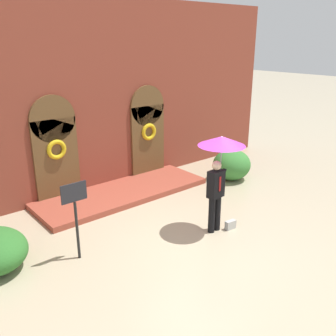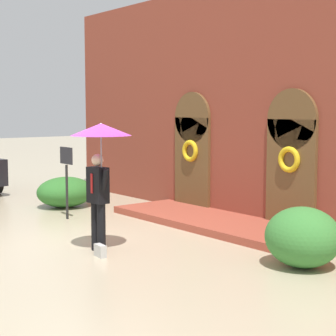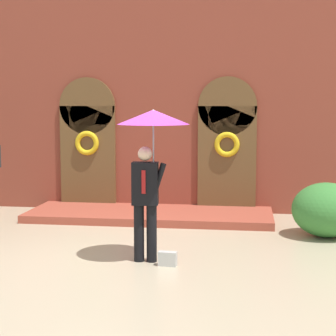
# 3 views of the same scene
# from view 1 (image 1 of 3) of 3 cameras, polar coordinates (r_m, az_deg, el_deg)

# --- Properties ---
(ground_plane) EXTENTS (80.00, 80.00, 0.00)m
(ground_plane) POSITION_cam_1_polar(r_m,az_deg,el_deg) (9.19, 3.88, -9.96)
(ground_plane) COLOR tan
(building_facade) EXTENTS (14.00, 2.30, 5.60)m
(building_facade) POSITION_cam_1_polar(r_m,az_deg,el_deg) (11.51, -10.43, 9.96)
(building_facade) COLOR brown
(building_facade) RESTS_ON ground
(person_with_umbrella) EXTENTS (1.10, 1.10, 2.36)m
(person_with_umbrella) POSITION_cam_1_polar(r_m,az_deg,el_deg) (8.69, 7.94, 1.91)
(person_with_umbrella) COLOR black
(person_with_umbrella) RESTS_ON ground
(handbag) EXTENTS (0.29, 0.15, 0.22)m
(handbag) POSITION_cam_1_polar(r_m,az_deg,el_deg) (9.46, 9.50, -8.52)
(handbag) COLOR #B7B7B2
(handbag) RESTS_ON ground
(sign_post) EXTENTS (0.56, 0.06, 1.72)m
(sign_post) POSITION_cam_1_polar(r_m,az_deg,el_deg) (7.94, -13.95, -6.01)
(sign_post) COLOR black
(sign_post) RESTS_ON ground
(shrub_right) EXTENTS (1.28, 1.21, 1.01)m
(shrub_right) POSITION_cam_1_polar(r_m,az_deg,el_deg) (12.53, 9.67, 0.50)
(shrub_right) COLOR #387A33
(shrub_right) RESTS_ON ground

